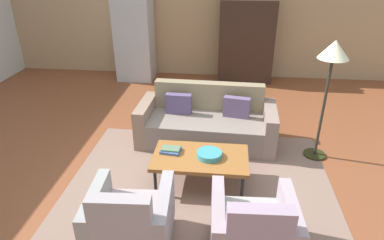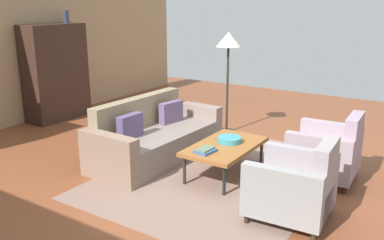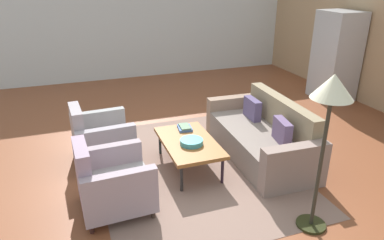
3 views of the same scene
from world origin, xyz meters
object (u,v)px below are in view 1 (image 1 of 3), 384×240
Objects in this scene: book_stack at (171,150)px; cabinet at (246,42)px; couch at (207,123)px; armchair_right at (253,234)px; fruit_bowl at (209,154)px; armchair_left at (130,224)px; coffee_table at (200,159)px; floor_lamp at (332,61)px; refrigerator at (135,39)px.

cabinet is (1.06, 3.97, 0.45)m from book_stack.
cabinet is (0.67, 2.85, 0.61)m from couch.
couch is at bearing 101.65° from armchair_right.
armchair_right is at bearing -67.16° from fruit_bowl.
armchair_left is 1.00× the size of armchair_right.
book_stack is at bearing 169.82° from coffee_table.
coffee_table is 0.40m from book_stack.
armchair_right is at bearing -51.31° from book_stack.
coffee_table is 2.13m from floor_lamp.
fruit_bowl is 0.17× the size of cabinet.
armchair_left is 2.80× the size of fruit_bowl.
armchair_right is 0.51× the size of floor_lamp.
couch is 3.36m from refrigerator.
cabinet is at bearing 72.76° from armchair_left.
armchair_left is 0.51× the size of floor_lamp.
book_stack is (-0.39, 0.07, 0.06)m from coffee_table.
floor_lamp is (0.96, -3.18, 0.54)m from cabinet.
floor_lamp is at bearing 170.59° from couch.
armchair_right is at bearing -62.66° from coffee_table.
armchair_right is 0.49× the size of cabinet.
couch is 2.03m from floor_lamp.
refrigerator is 1.08× the size of floor_lamp.
book_stack is at bearing 172.07° from fruit_bowl.
refrigerator is (-2.50, -0.10, 0.03)m from cabinet.
couch is at bearing 89.86° from coffee_table.
armchair_right is 1.59m from book_stack.
refrigerator is at bearing -177.61° from cabinet.
couch is at bearing 72.17° from armchair_left.
couch is 2.99m from cabinet.
couch reaches higher than book_stack.
coffee_table is 4.13m from cabinet.
floor_lamp is at bearing 60.33° from armchair_right.
refrigerator is (-2.44, 5.10, 0.58)m from armchair_right.
floor_lamp reaches higher than armchair_left.
armchair_left reaches higher than coffee_table.
floor_lamp reaches higher than coffee_table.
coffee_table is at bearing -99.45° from cabinet.
floor_lamp reaches higher than armchair_right.
armchair_left is 5.38m from cabinet.
book_stack is (0.21, 1.24, 0.10)m from armchair_left.
book_stack is at bearing -158.70° from floor_lamp.
armchair_left reaches higher than couch.
cabinet is at bearing 82.10° from fruit_bowl.
book_stack is at bearing 76.84° from armchair_left.
armchair_left is 3.29× the size of book_stack.
cabinet is 2.51m from refrigerator.
coffee_table is 1.36× the size of armchair_left.
armchair_right reaches higher than couch.
armchair_left is at bearing -137.78° from floor_lamp.
armchair_right is 0.48× the size of refrigerator.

